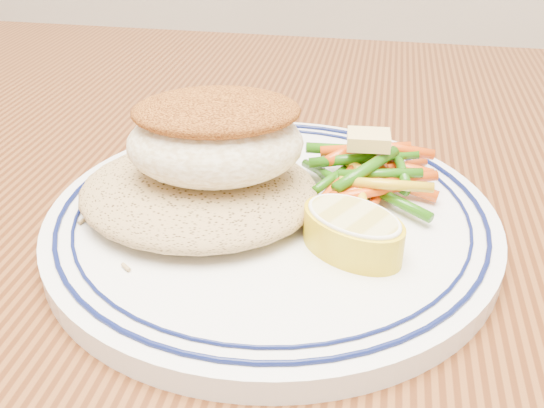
{
  "coord_description": "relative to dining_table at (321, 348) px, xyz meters",
  "views": [
    {
      "loc": [
        0.02,
        -0.32,
        0.97
      ],
      "look_at": [
        -0.04,
        0.0,
        0.77
      ],
      "focal_mm": 40.0,
      "sensor_mm": 36.0,
      "label": 1
    }
  ],
  "objects": [
    {
      "name": "fish_fillet",
      "position": [
        -0.07,
        -0.0,
        0.16
      ],
      "size": [
        0.12,
        0.1,
        0.05
      ],
      "color": "white",
      "rests_on": "rice_pilaf"
    },
    {
      "name": "lemon_wedge",
      "position": [
        0.02,
        -0.03,
        0.13
      ],
      "size": [
        0.08,
        0.08,
        0.02
      ],
      "color": "yellow",
      "rests_on": "plate"
    },
    {
      "name": "vegetable_pile",
      "position": [
        0.02,
        0.04,
        0.13
      ],
      "size": [
        0.09,
        0.1,
        0.03
      ],
      "color": "#1F5A0B",
      "rests_on": "plate"
    },
    {
      "name": "rice_pilaf",
      "position": [
        -0.08,
        -0.0,
        0.13
      ],
      "size": [
        0.15,
        0.13,
        0.03
      ],
      "primitive_type": "ellipsoid",
      "color": "#9C7E4E",
      "rests_on": "plate"
    },
    {
      "name": "dining_table",
      "position": [
        0.0,
        0.0,
        0.0
      ],
      "size": [
        1.5,
        0.9,
        0.75
      ],
      "color": "#44200D",
      "rests_on": "ground"
    },
    {
      "name": "butter_pat",
      "position": [
        0.02,
        0.04,
        0.15
      ],
      "size": [
        0.03,
        0.02,
        0.01
      ],
      "primitive_type": "cube",
      "rotation": [
        0.0,
        0.0,
        0.07
      ],
      "color": "#E0C26D",
      "rests_on": "vegetable_pile"
    },
    {
      "name": "plate",
      "position": [
        -0.04,
        0.0,
        0.11
      ],
      "size": [
        0.28,
        0.28,
        0.02
      ],
      "color": "silver",
      "rests_on": "dining_table"
    }
  ]
}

